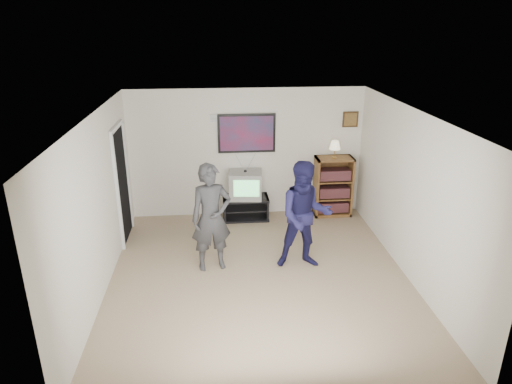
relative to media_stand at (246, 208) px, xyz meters
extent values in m
cube|color=#8B6E58|center=(0.05, -2.23, -0.22)|extent=(4.50, 5.00, 0.01)
cube|color=white|center=(0.05, -2.23, 2.28)|extent=(4.50, 5.00, 0.01)
cube|color=silver|center=(0.05, 0.27, 1.03)|extent=(4.50, 0.01, 2.50)
cube|color=silver|center=(-2.20, -2.23, 1.03)|extent=(0.01, 5.00, 2.50)
cube|color=silver|center=(2.30, -2.23, 1.03)|extent=(0.01, 5.00, 2.50)
cube|color=black|center=(0.00, 0.00, 0.20)|extent=(0.89, 0.49, 0.04)
cube|color=black|center=(0.00, 0.00, -0.20)|extent=(0.89, 0.49, 0.04)
cube|color=black|center=(-0.41, 0.00, 0.00)|extent=(0.04, 0.47, 0.44)
cube|color=black|center=(0.41, 0.00, 0.00)|extent=(0.04, 0.47, 0.44)
imported|color=#313133|center=(-0.65, -1.83, 0.63)|extent=(0.69, 0.53, 1.71)
imported|color=#18163E|center=(0.78, -1.91, 0.64)|extent=(0.86, 0.68, 1.73)
cube|color=white|center=(-0.65, -1.62, 0.93)|extent=(0.07, 0.11, 0.03)
cube|color=white|center=(0.76, -1.65, 0.73)|extent=(0.06, 0.14, 0.04)
cube|color=black|center=(0.05, 0.25, 1.43)|extent=(1.10, 0.03, 0.75)
cube|color=white|center=(-0.50, 0.25, 1.73)|extent=(0.28, 0.02, 0.14)
cube|color=black|center=(2.05, 0.25, 1.66)|extent=(0.30, 0.03, 0.30)
cube|color=black|center=(-2.19, -0.63, 0.78)|extent=(0.03, 0.85, 2.00)
camera|label=1|loc=(-0.56, -8.21, 3.48)|focal=32.00mm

